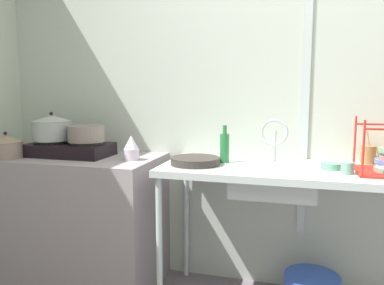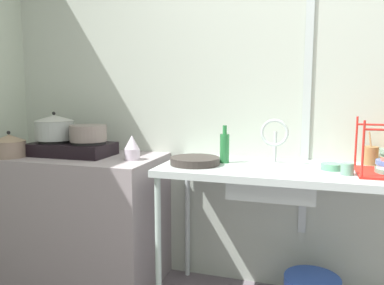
% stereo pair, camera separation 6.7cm
% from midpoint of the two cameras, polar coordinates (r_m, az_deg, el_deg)
% --- Properties ---
extents(wall_back, '(5.17, 0.10, 2.69)m').
position_cam_midpoint_polar(wall_back, '(2.60, 16.06, 7.62)').
color(wall_back, '#AFB7A9').
rests_on(wall_back, ground).
extents(wall_metal_strip, '(0.05, 0.01, 2.16)m').
position_cam_midpoint_polar(wall_metal_strip, '(2.54, 16.08, 10.66)').
color(wall_metal_strip, '#B1BCB9').
extents(counter_concrete, '(1.18, 0.63, 0.90)m').
position_cam_midpoint_polar(counter_concrete, '(2.84, -17.78, -10.92)').
color(counter_concrete, gray).
rests_on(counter_concrete, ground).
extents(counter_sink, '(1.52, 0.63, 0.90)m').
position_cam_midpoint_polar(counter_sink, '(2.29, 13.85, -5.30)').
color(counter_sink, '#B1BCB9').
rests_on(counter_sink, ground).
extents(stove, '(0.56, 0.31, 0.10)m').
position_cam_midpoint_polar(stove, '(2.74, -18.65, -0.91)').
color(stove, black).
rests_on(stove, counter_concrete).
extents(pot_on_left_burner, '(0.27, 0.27, 0.20)m').
position_cam_midpoint_polar(pot_on_left_burner, '(2.80, -21.05, 2.11)').
color(pot_on_left_burner, '#949C96').
rests_on(pot_on_left_burner, stove).
extents(pot_on_right_burner, '(0.25, 0.25, 0.11)m').
position_cam_midpoint_polar(pot_on_right_burner, '(2.65, -16.33, 1.31)').
color(pot_on_right_burner, slate).
rests_on(pot_on_right_burner, stove).
extents(pot_beside_stove, '(0.21, 0.21, 0.18)m').
position_cam_midpoint_polar(pot_beside_stove, '(2.80, -26.87, -0.54)').
color(pot_beside_stove, '#7D6A5B').
rests_on(pot_beside_stove, counter_concrete).
extents(percolator, '(0.10, 0.10, 0.16)m').
position_cam_midpoint_polar(percolator, '(2.47, -9.91, -0.83)').
color(percolator, silver).
rests_on(percolator, counter_concrete).
extents(sink_basin, '(0.48, 0.37, 0.15)m').
position_cam_midpoint_polar(sink_basin, '(2.25, 11.35, -5.70)').
color(sink_basin, '#B1BCB9').
rests_on(sink_basin, counter_sink).
extents(faucet, '(0.17, 0.09, 0.28)m').
position_cam_midpoint_polar(faucet, '(2.36, 11.52, 1.21)').
color(faucet, '#B1BCB9').
rests_on(faucet, counter_sink).
extents(frying_pan, '(0.30, 0.30, 0.04)m').
position_cam_midpoint_polar(frying_pan, '(2.29, -0.34, -2.79)').
color(frying_pan, '#312B27').
rests_on(frying_pan, counter_sink).
extents(cup_by_rack, '(0.07, 0.07, 0.06)m').
position_cam_midpoint_polar(cup_by_rack, '(2.18, 21.58, -3.61)').
color(cup_by_rack, gray).
rests_on(cup_by_rack, counter_sink).
extents(small_bowl_on_drainboard, '(0.12, 0.12, 0.04)m').
position_cam_midpoint_polar(small_bowl_on_drainboard, '(2.29, 19.48, -3.35)').
color(small_bowl_on_drainboard, '#5B9976').
rests_on(small_bowl_on_drainboard, counter_sink).
extents(bottle_by_sink, '(0.06, 0.06, 0.23)m').
position_cam_midpoint_polar(bottle_by_sink, '(2.35, 4.12, -0.71)').
color(bottle_by_sink, '#27733A').
rests_on(bottle_by_sink, counter_sink).
extents(utensil_jar, '(0.09, 0.09, 0.20)m').
position_cam_midpoint_polar(utensil_jar, '(2.54, 24.36, -1.66)').
color(utensil_jar, olive).
rests_on(utensil_jar, counter_sink).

